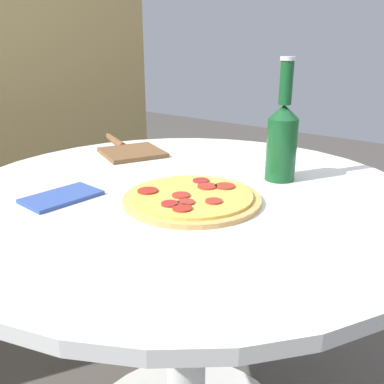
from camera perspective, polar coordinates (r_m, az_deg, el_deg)
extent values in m
cylinder|color=silver|center=(1.11, -0.84, -17.97)|extent=(0.10, 0.10, 0.69)
cylinder|color=silver|center=(0.94, -0.95, -0.44)|extent=(1.02, 1.02, 0.02)
cylinder|color=tan|center=(0.87, 0.00, -0.93)|extent=(0.28, 0.28, 0.01)
cylinder|color=#E0BC4C|center=(0.86, 0.00, -0.44)|extent=(0.25, 0.25, 0.01)
cylinder|color=#A2261C|center=(0.88, -5.91, 0.17)|extent=(0.04, 0.04, 0.00)
cylinder|color=#A52F23|center=(0.82, 2.93, -1.21)|extent=(0.03, 0.03, 0.00)
cylinder|color=maroon|center=(0.94, 1.19, 1.54)|extent=(0.04, 0.04, 0.00)
cylinder|color=#A72D20|center=(0.85, -1.47, -0.43)|extent=(0.04, 0.04, 0.00)
cylinder|color=#A12F21|center=(0.91, 4.43, 0.80)|extent=(0.04, 0.04, 0.00)
cylinder|color=#AA2E22|center=(0.90, 2.04, 0.77)|extent=(0.04, 0.04, 0.00)
cylinder|color=#A32420|center=(0.81, -2.93, -1.57)|extent=(0.03, 0.03, 0.00)
cylinder|color=#A32F26|center=(0.82, -0.79, -1.35)|extent=(0.03, 0.03, 0.00)
cylinder|color=#A4281C|center=(0.79, -1.32, -2.17)|extent=(0.04, 0.04, 0.00)
cylinder|color=#144C23|center=(1.00, 11.82, 5.55)|extent=(0.07, 0.07, 0.14)
cone|color=#144C23|center=(0.99, 12.18, 10.44)|extent=(0.07, 0.07, 0.03)
cylinder|color=#144C23|center=(0.98, 12.45, 14.03)|extent=(0.03, 0.03, 0.09)
cylinder|color=silver|center=(0.98, 12.68, 16.98)|extent=(0.03, 0.03, 0.01)
cube|color=brown|center=(1.23, -7.97, 5.24)|extent=(0.21, 0.21, 0.01)
cylinder|color=brown|center=(1.37, -10.20, 6.68)|extent=(0.09, 0.15, 0.02)
cube|color=#334C99|center=(0.92, -17.00, -0.63)|extent=(0.16, 0.10, 0.01)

